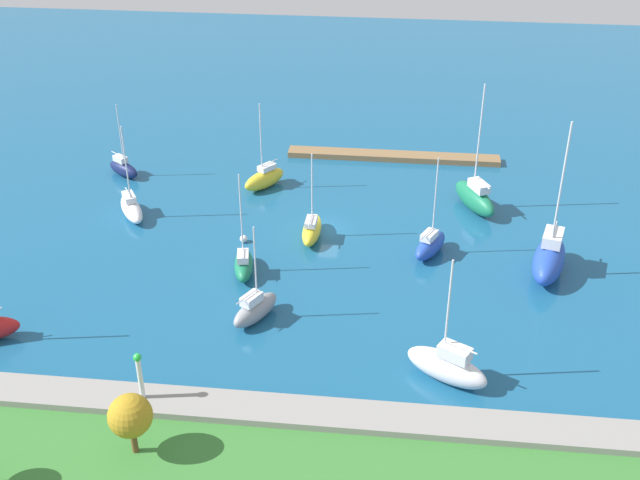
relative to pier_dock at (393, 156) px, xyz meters
The scene contains 16 objects.
water 18.36m from the pier_dock, 70.75° to the left, with size 160.00×160.00×0.00m, color #19567F.
pier_dock is the anchor object (origin of this frame).
breakwater 44.99m from the pier_dock, 82.27° to the left, with size 57.31×2.91×1.43m, color gray.
harbor_beacon 47.39m from the pier_dock, 70.55° to the left, with size 0.56×0.56×3.73m.
park_tree_midwest 51.36m from the pier_dock, 73.11° to the left, with size 2.81×2.81×4.40m.
sailboat_blue_inner_mooring 27.34m from the pier_dock, 121.73° to the left, with size 4.54×7.96×14.58m.
sailboat_green_far_south 28.97m from the pier_dock, 64.66° to the left, with size 2.47×5.25×9.60m.
sailboat_white_east_end 30.74m from the pier_dock, 33.43° to the left, with size 4.51×5.91×9.78m.
sailboat_yellow_off_beacon 16.26m from the pier_dock, 33.75° to the left, with size 4.65×5.36×9.59m.
sailboat_gray_center_basin 34.44m from the pier_dock, 72.91° to the left, with size 3.92×5.29×8.52m.
sailboat_navy_along_channel 30.55m from the pier_dock, 14.95° to the left, with size 4.58×3.81×8.38m.
sailboat_blue_by_breakwater 21.49m from the pier_dock, 100.82° to the left, with size 3.79×5.32×9.69m.
sailboat_green_lone_south 14.48m from the pier_dock, 126.48° to the left, with size 4.94×7.19×13.20m.
sailboat_white_far_north 39.05m from the pier_dock, 97.49° to the left, with size 6.61×5.01×10.16m.
sailboat_yellow_west_end 20.59m from the pier_dock, 69.65° to the left, with size 1.79×5.62×8.69m.
mooring_buoy_white 24.76m from the pier_dock, 56.95° to the left, with size 0.72×0.72×0.72m, color white.
Camera 1 is at (-6.97, 66.99, 37.99)m, focal length 44.41 mm.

